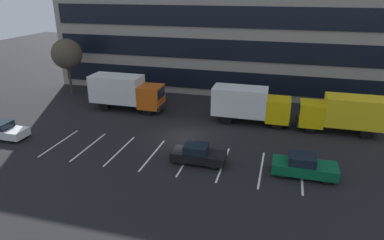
% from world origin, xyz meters
% --- Properties ---
extents(ground_plane, '(120.00, 120.00, 0.00)m').
position_xyz_m(ground_plane, '(0.00, 0.00, 0.00)').
color(ground_plane, black).
extents(lot_markings, '(19.74, 5.40, 0.01)m').
position_xyz_m(lot_markings, '(0.00, -4.07, 0.00)').
color(lot_markings, silver).
rests_on(lot_markings, ground_plane).
extents(box_truck_yellow, '(7.41, 2.45, 3.43)m').
position_xyz_m(box_truck_yellow, '(5.05, 4.77, 1.93)').
color(box_truck_yellow, yellow).
rests_on(box_truck_yellow, ground_plane).
extents(box_truck_orange, '(7.83, 2.59, 3.63)m').
position_xyz_m(box_truck_orange, '(-7.97, 5.16, 2.04)').
color(box_truck_orange, '#D85914').
rests_on(box_truck_orange, ground_plane).
extents(box_truck_yellow_all, '(7.24, 2.40, 3.35)m').
position_xyz_m(box_truck_yellow_all, '(13.31, 4.65, 1.89)').
color(box_truck_yellow_all, yellow).
rests_on(box_truck_yellow_all, ground_plane).
extents(sedan_black, '(4.00, 1.68, 1.43)m').
position_xyz_m(sedan_black, '(2.34, -4.30, 0.68)').
color(sedan_black, black).
rests_on(sedan_black, ground_plane).
extents(sedan_white, '(4.14, 1.73, 1.48)m').
position_xyz_m(sedan_white, '(-15.07, -4.44, 0.70)').
color(sedan_white, white).
rests_on(sedan_white, ground_plane).
extents(sedan_forest, '(4.35, 1.82, 1.56)m').
position_xyz_m(sedan_forest, '(9.85, -4.17, 0.74)').
color(sedan_forest, '#0C5933').
rests_on(sedan_forest, ground_plane).
extents(bare_tree, '(3.55, 3.55, 6.65)m').
position_xyz_m(bare_tree, '(-17.00, 8.62, 4.86)').
color(bare_tree, '#473323').
rests_on(bare_tree, ground_plane).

